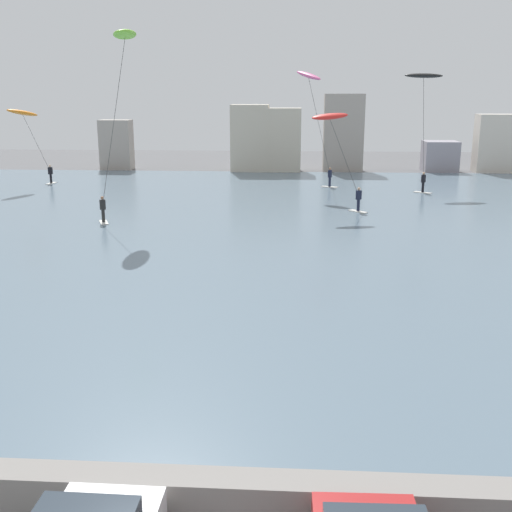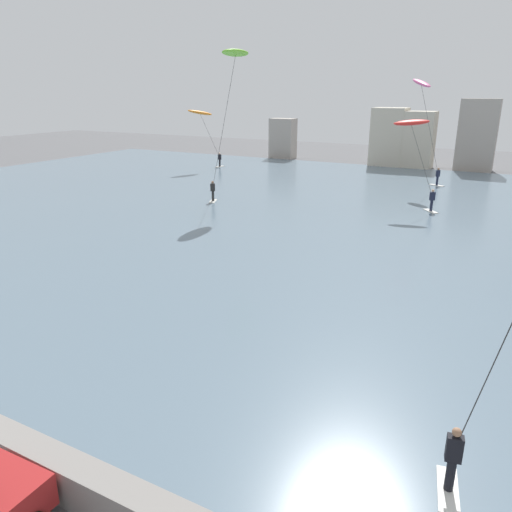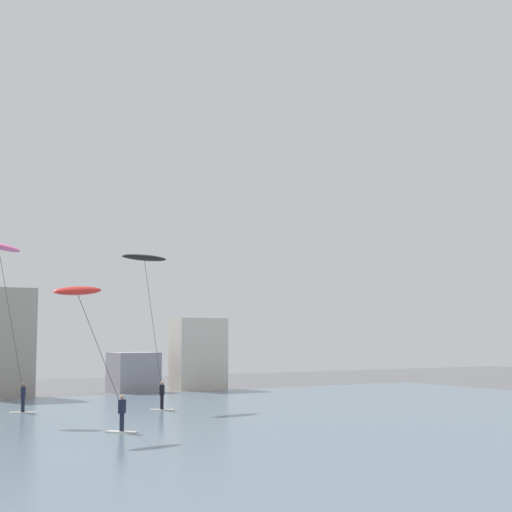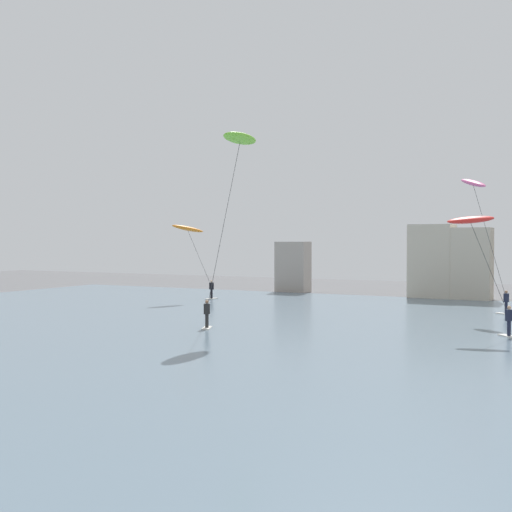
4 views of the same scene
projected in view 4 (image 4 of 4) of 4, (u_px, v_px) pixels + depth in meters
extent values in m
cube|color=slate|center=(379.00, 342.00, 32.55)|extent=(84.00, 52.00, 0.10)
cube|color=#A89E93|center=(293.00, 267.00, 64.79)|extent=(3.19, 2.05, 5.10)
cube|color=beige|center=(432.00, 261.00, 57.91)|extent=(3.74, 3.32, 6.65)
cube|color=beige|center=(471.00, 264.00, 56.16)|extent=(3.45, 2.86, 6.33)
cube|color=silver|center=(509.00, 336.00, 33.94)|extent=(1.24, 1.35, 0.06)
cylinder|color=#191E33|center=(509.00, 328.00, 33.93)|extent=(0.20, 0.20, 0.78)
cube|color=#191E33|center=(509.00, 315.00, 33.92)|extent=(0.40, 0.39, 0.60)
sphere|color=tan|center=(509.00, 308.00, 33.91)|extent=(0.20, 0.20, 0.20)
cylinder|color=#333333|center=(490.00, 269.00, 34.46)|extent=(2.07, 0.33, 4.99)
ellipsoid|color=red|center=(471.00, 220.00, 35.01)|extent=(2.62, 1.54, 0.71)
cube|color=silver|center=(212.00, 299.00, 56.06)|extent=(0.55, 1.43, 0.06)
cylinder|color=black|center=(212.00, 294.00, 56.05)|extent=(0.20, 0.20, 0.78)
cube|color=black|center=(211.00, 286.00, 56.03)|extent=(0.36, 0.25, 0.60)
sphere|color=beige|center=(211.00, 281.00, 56.02)|extent=(0.20, 0.20, 0.20)
cylinder|color=#333333|center=(200.00, 259.00, 55.33)|extent=(1.14, 2.07, 4.90)
ellipsoid|color=orange|center=(188.00, 229.00, 54.62)|extent=(2.22, 3.14, 0.88)
cube|color=silver|center=(506.00, 314.00, 44.39)|extent=(1.45, 1.01, 0.06)
cylinder|color=#191E33|center=(506.00, 308.00, 44.38)|extent=(0.20, 0.20, 0.78)
cube|color=#191E33|center=(506.00, 298.00, 44.36)|extent=(0.35, 0.40, 0.60)
sphere|color=#9E7051|center=(506.00, 292.00, 44.35)|extent=(0.20, 0.20, 0.20)
cylinder|color=#333333|center=(490.00, 242.00, 43.98)|extent=(2.02, 1.72, 7.78)
ellipsoid|color=pink|center=(473.00, 183.00, 43.60)|extent=(2.43, 2.50, 1.04)
cube|color=silver|center=(207.00, 328.00, 37.17)|extent=(0.96, 1.46, 0.06)
cylinder|color=black|center=(207.00, 321.00, 37.16)|extent=(0.20, 0.20, 0.78)
cube|color=black|center=(207.00, 309.00, 37.14)|extent=(0.40, 0.34, 0.60)
sphere|color=#9E7051|center=(207.00, 302.00, 37.13)|extent=(0.20, 0.20, 0.20)
cylinder|color=#333333|center=(224.00, 225.00, 37.11)|extent=(1.68, 1.06, 9.76)
ellipsoid|color=#7AD133|center=(240.00, 138.00, 37.06)|extent=(1.35, 3.62, 0.69)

